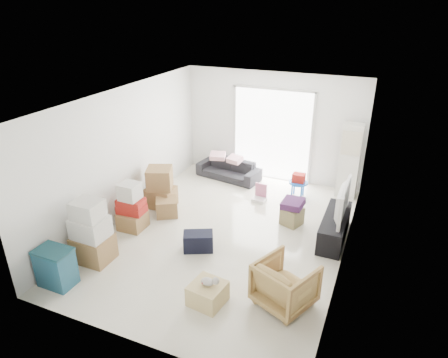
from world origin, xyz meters
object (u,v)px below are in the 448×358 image
ottoman (292,216)px  wood_crate (208,293)px  tv_console (334,227)px  armchair (285,282)px  sofa (229,166)px  storage_bins (56,267)px  kids_table (298,181)px  ac_tower (349,161)px  television (336,213)px

ottoman → wood_crate: 2.85m
tv_console → armchair: size_ratio=1.81×
tv_console → wood_crate: bearing=-119.7°
armchair → ottoman: size_ratio=2.16×
tv_console → sofa: 3.48m
storage_bins → kids_table: storage_bins is taller
ac_tower → tv_console: (0.05, -1.97, -0.63)m
television → storage_bins: (-3.90, -3.16, -0.23)m
ac_tower → ottoman: ac_tower is taller
tv_console → sofa: size_ratio=0.89×
sofa → storage_bins: bearing=-91.1°
television → storage_bins: storage_bins is taller
tv_console → wood_crate: size_ratio=2.93×
armchair → ottoman: armchair is taller
television → storage_bins: size_ratio=1.72×
storage_bins → kids_table: 5.43m
tv_console → ottoman: bearing=167.6°
sofa → armchair: 4.73m
tv_console → ottoman: 0.91m
storage_bins → kids_table: size_ratio=1.14×
armchair → kids_table: bearing=-55.7°
television → kids_table: 1.83m
armchair → television: bearing=-76.7°
armchair → wood_crate: armchair is taller
ac_tower → storage_bins: 6.44m
ottoman → kids_table: bearing=98.3°
ac_tower → storage_bins: ac_tower is taller
armchair → kids_table: size_ratio=1.38×
ac_tower → armchair: bearing=-94.8°
sofa → armchair: bearing=-47.6°
ottoman → armchair: bearing=-78.3°
ac_tower → kids_table: 1.23m
wood_crate → storage_bins: bearing=-166.8°
storage_bins → kids_table: bearing=58.6°
wood_crate → kids_table: bearing=84.3°
sofa → kids_table: size_ratio=2.82×
ac_tower → armchair: size_ratio=2.18×
armchair → wood_crate: (-1.08, -0.44, -0.24)m
tv_console → sofa: (-2.96, 1.82, 0.08)m
tv_console → kids_table: 1.83m
tv_console → ac_tower: bearing=91.5°
storage_bins → ac_tower: bearing=53.1°
ac_tower → armchair: (-0.35, -4.12, -0.47)m
tv_console → armchair: bearing=-100.5°
television → wood_crate: television is taller
wood_crate → television: bearing=60.3°
television → armchair: size_ratio=1.41×
ac_tower → ottoman: bearing=-115.1°
kids_table → wood_crate: bearing=-95.7°
television → kids_table: (-1.07, 1.48, -0.15)m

